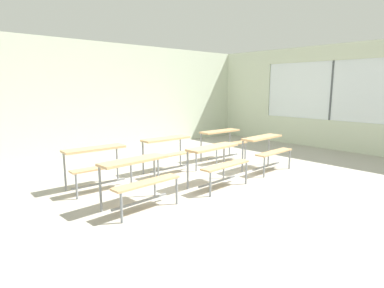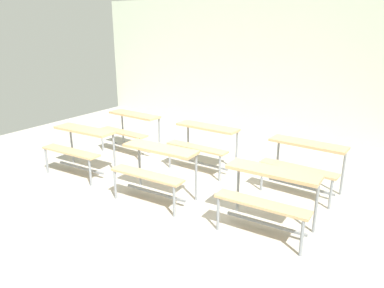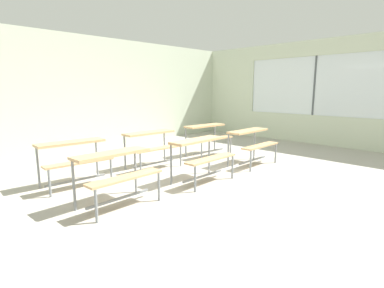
{
  "view_description": "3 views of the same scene",
  "coord_description": "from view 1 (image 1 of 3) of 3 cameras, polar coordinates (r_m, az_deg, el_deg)",
  "views": [
    {
      "loc": [
        -4.24,
        -3.71,
        1.83
      ],
      "look_at": [
        -0.12,
        0.85,
        0.71
      ],
      "focal_mm": 29.81,
      "sensor_mm": 36.0,
      "label": 1
    },
    {
      "loc": [
        2.91,
        -3.46,
        2.35
      ],
      "look_at": [
        -0.36,
        1.5,
        0.42
      ],
      "focal_mm": 34.12,
      "sensor_mm": 36.0,
      "label": 2
    },
    {
      "loc": [
        -3.8,
        -3.3,
        1.6
      ],
      "look_at": [
        0.35,
        0.89,
        0.52
      ],
      "focal_mm": 28.0,
      "sensor_mm": 36.0,
      "label": 3
    }
  ],
  "objects": [
    {
      "name": "desk_bench_r1c0",
      "position": [
        5.92,
        -16.58,
        -2.46
      ],
      "size": [
        1.13,
        0.64,
        0.74
      ],
      "rotation": [
        0.0,
        0.0,
        -0.05
      ],
      "color": "tan",
      "rests_on": "ground"
    },
    {
      "name": "desk_bench_r0c0",
      "position": [
        4.86,
        -9.59,
        -4.91
      ],
      "size": [
        1.13,
        0.64,
        0.74
      ],
      "rotation": [
        0.0,
        0.0,
        0.05
      ],
      "color": "tan",
      "rests_on": "ground"
    },
    {
      "name": "wall_right",
      "position": [
        9.91,
        26.95,
        6.99
      ],
      "size": [
        0.12,
        9.0,
        3.0
      ],
      "color": "beige",
      "rests_on": "ground"
    },
    {
      "name": "ground",
      "position": [
        5.93,
        6.45,
        -7.98
      ],
      "size": [
        10.0,
        9.0,
        0.05
      ],
      "primitive_type": "cube",
      "color": "#ADA89E"
    },
    {
      "name": "desk_bench_r0c2",
      "position": [
        7.11,
        13.12,
        -0.2
      ],
      "size": [
        1.12,
        0.62,
        0.74
      ],
      "rotation": [
        0.0,
        0.0,
        0.03
      ],
      "color": "tan",
      "rests_on": "ground"
    },
    {
      "name": "wall_back",
      "position": [
        9.24,
        -14.93,
        7.93
      ],
      "size": [
        10.0,
        0.12,
        3.0
      ],
      "primitive_type": "cube",
      "color": "beige",
      "rests_on": "ground"
    },
    {
      "name": "desk_bench_r0c1",
      "position": [
        5.83,
        4.47,
        -2.25
      ],
      "size": [
        1.12,
        0.63,
        0.74
      ],
      "rotation": [
        0.0,
        0.0,
        0.04
      ],
      "color": "tan",
      "rests_on": "ground"
    },
    {
      "name": "desk_bench_r1c1",
      "position": [
        6.77,
        -4.1,
        -0.48
      ],
      "size": [
        1.11,
        0.62,
        0.74
      ],
      "rotation": [
        0.0,
        0.0,
        -0.03
      ],
      "color": "tan",
      "rests_on": "ground"
    },
    {
      "name": "desk_bench_r1c2",
      "position": [
        7.92,
        5.56,
        1.07
      ],
      "size": [
        1.13,
        0.64,
        0.74
      ],
      "rotation": [
        0.0,
        0.0,
        -0.05
      ],
      "color": "tan",
      "rests_on": "ground"
    }
  ]
}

